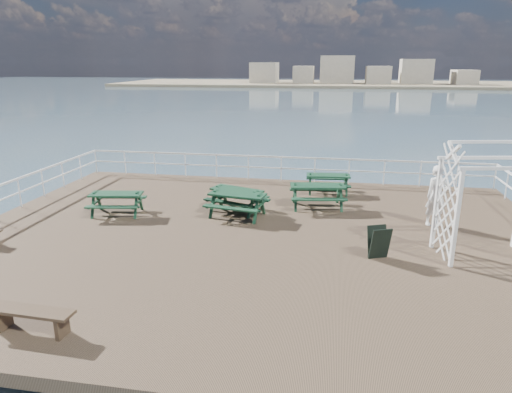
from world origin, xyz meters
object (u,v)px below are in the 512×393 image
object	(u,v)px
picnic_table_c	(328,180)
trellis_arbor	(491,207)
picnic_table_e	(237,200)
person	(437,196)
flat_bench_far	(32,315)
picnic_table_a	(117,199)
picnic_table_b	(318,191)
picnic_table_d	(237,195)

from	to	relation	value
picnic_table_c	trellis_arbor	bearing A→B (deg)	-56.48
picnic_table_e	person	xyz separation A→B (m)	(6.44, 0.25, 0.38)
picnic_table_c	flat_bench_far	size ratio (longest dim) A/B	1.04
picnic_table_c	trellis_arbor	xyz separation A→B (m)	(4.32, -5.62, 0.87)
trellis_arbor	person	xyz separation A→B (m)	(-0.85, 2.37, -0.44)
flat_bench_far	person	xyz separation A→B (m)	(8.91, 7.76, 0.61)
picnic_table_c	flat_bench_far	distance (m)	12.28
picnic_table_c	picnic_table_e	xyz separation A→B (m)	(-2.97, -3.50, 0.06)
picnic_table_e	person	distance (m)	6.46
picnic_table_a	picnic_table_c	xyz separation A→B (m)	(7.12, 3.99, -0.01)
picnic_table_c	trellis_arbor	world-z (taller)	trellis_arbor
picnic_table_a	picnic_table_b	distance (m)	7.07
picnic_table_b	person	distance (m)	4.02
picnic_table_b	picnic_table_d	bearing A→B (deg)	-170.56
picnic_table_b	person	world-z (taller)	person
picnic_table_e	trellis_arbor	size ratio (longest dim) A/B	0.67
picnic_table_b	flat_bench_far	world-z (taller)	picnic_table_b
picnic_table_d	picnic_table_e	distance (m)	0.61
picnic_table_b	picnic_table_c	bearing A→B (deg)	72.01
picnic_table_a	picnic_table_b	size ratio (longest dim) A/B	0.91
picnic_table_a	picnic_table_d	world-z (taller)	picnic_table_d
picnic_table_b	picnic_table_c	distance (m)	2.04
picnic_table_c	picnic_table_e	size ratio (longest dim) A/B	0.85
picnic_table_d	picnic_table_e	bearing A→B (deg)	-56.29
picnic_table_d	flat_bench_far	bearing A→B (deg)	-85.96
picnic_table_d	person	xyz separation A→B (m)	(6.59, -0.34, 0.40)
picnic_table_b	picnic_table_e	world-z (taller)	picnic_table_b
picnic_table_a	flat_bench_far	world-z (taller)	picnic_table_a
picnic_table_b	flat_bench_far	size ratio (longest dim) A/B	1.24
picnic_table_e	flat_bench_far	world-z (taller)	picnic_table_e
picnic_table_a	person	bearing A→B (deg)	-5.26
picnic_table_a	flat_bench_far	distance (m)	7.23
trellis_arbor	picnic_table_c	bearing A→B (deg)	116.79
flat_bench_far	trellis_arbor	bearing A→B (deg)	31.44
picnic_table_b	trellis_arbor	xyz separation A→B (m)	(4.65, -3.61, 0.81)
picnic_table_c	trellis_arbor	size ratio (longest dim) A/B	0.57
picnic_table_b	picnic_table_e	distance (m)	3.03
trellis_arbor	person	world-z (taller)	trellis_arbor
picnic_table_c	picnic_table_d	world-z (taller)	picnic_table_d
picnic_table_b	trellis_arbor	size ratio (longest dim) A/B	0.68
person	picnic_table_b	bearing A→B (deg)	144.17
picnic_table_a	trellis_arbor	size ratio (longest dim) A/B	0.62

